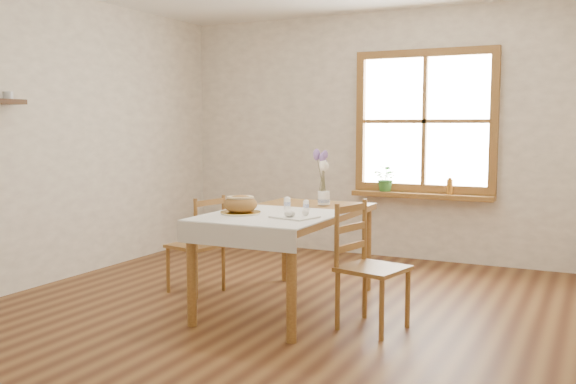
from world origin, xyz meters
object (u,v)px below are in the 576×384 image
(chair_left, at_px, (196,244))
(flower_vase, at_px, (324,199))
(bread_plate, at_px, (241,213))
(dining_table, at_px, (288,222))
(chair_right, at_px, (373,267))

(chair_left, bearing_deg, flower_vase, 122.20)
(bread_plate, distance_m, flower_vase, 0.86)
(dining_table, xyz_separation_m, chair_left, (-0.90, 0.06, -0.25))
(chair_left, distance_m, bread_plate, 0.87)
(dining_table, xyz_separation_m, chair_right, (0.77, -0.23, -0.23))
(chair_left, height_order, bread_plate, chair_left)
(chair_right, xyz_separation_m, bread_plate, (-0.99, -0.11, 0.33))
(dining_table, xyz_separation_m, flower_vase, (0.11, 0.44, 0.14))
(chair_right, bearing_deg, dining_table, 85.90)
(chair_left, bearing_deg, dining_table, 97.64)
(dining_table, xyz_separation_m, bread_plate, (-0.22, -0.35, 0.10))
(bread_plate, bearing_deg, chair_left, 149.42)
(chair_left, xyz_separation_m, chair_right, (1.67, -0.29, 0.03))
(chair_right, height_order, bread_plate, chair_right)
(chair_left, relative_size, chair_right, 0.94)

